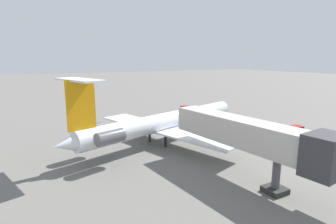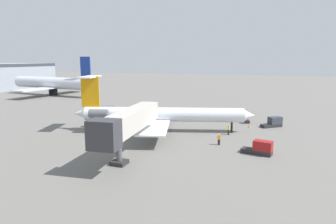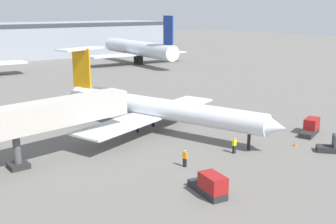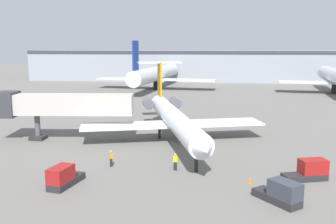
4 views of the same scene
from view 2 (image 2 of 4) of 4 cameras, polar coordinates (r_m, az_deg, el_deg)
ground_plane at (r=54.85m, az=-0.06°, el=-3.23°), size 400.00×400.00×0.10m
regional_jet at (r=52.41m, az=-2.10°, el=-0.36°), size 23.70×31.22×9.64m
jet_bridge at (r=38.20m, az=-7.90°, el=-2.09°), size 17.61×4.90×6.27m
ground_crew_marshaller at (r=44.99m, az=9.71°, el=-5.17°), size 0.38×0.47×1.69m
ground_crew_loader at (r=51.22m, az=11.49°, el=-3.35°), size 0.41×0.28×1.69m
baggage_tug_lead at (r=59.41m, az=19.49°, el=-1.91°), size 3.65×3.96×1.90m
baggage_tug_trailing at (r=63.08m, az=14.30°, el=-0.97°), size 4.24×2.57×1.90m
baggage_tug_spare at (r=41.90m, az=17.19°, el=-6.65°), size 2.12×4.19×1.90m
traffic_cone_near at (r=57.75m, az=15.24°, el=-2.58°), size 0.36×0.36×0.55m
parked_airliner_west_mid at (r=112.33m, az=-21.12°, el=5.17°), size 29.23×34.50×13.38m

